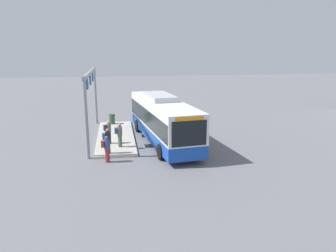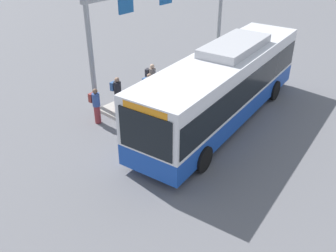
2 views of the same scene
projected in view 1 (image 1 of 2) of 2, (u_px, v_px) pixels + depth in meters
ground_plane at (163, 141)px, 24.21m from camera, size 120.00×120.00×0.00m
platform_curb at (116, 136)px, 25.29m from camera, size 10.00×2.80×0.16m
bus_main at (163, 118)px, 23.79m from camera, size 11.52×3.97×3.46m
person_boarding at (107, 148)px, 19.60m from camera, size 0.37×0.54×1.67m
person_waiting_near at (107, 140)px, 20.76m from camera, size 0.39×0.56×1.67m
person_waiting_mid at (108, 131)px, 22.95m from camera, size 0.45×0.59×1.67m
person_waiting_far at (119, 134)px, 22.13m from camera, size 0.35×0.53×1.67m
platform_sign_gantry at (91, 89)px, 24.44m from camera, size 10.56×0.24×5.20m
trash_bin at (112, 119)px, 29.11m from camera, size 0.52×0.52×0.90m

